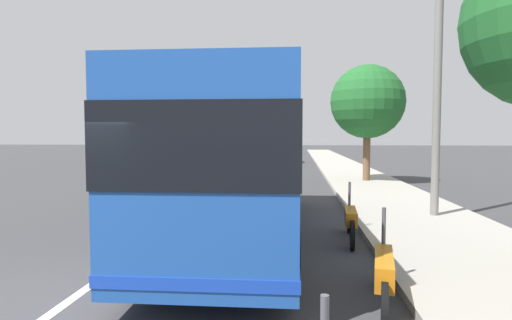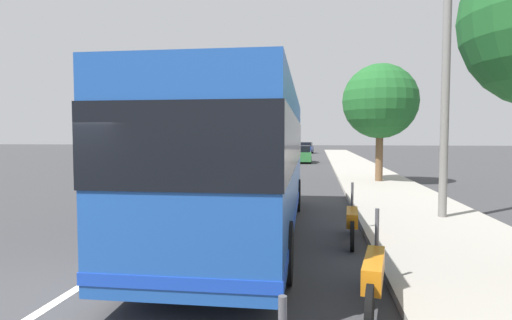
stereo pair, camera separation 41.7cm
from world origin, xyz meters
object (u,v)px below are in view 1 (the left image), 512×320
car_side_street (205,164)px  car_oncoming (286,154)px  motorcycle_mid_row (384,273)px  coach_bus (242,156)px  utility_pole (437,80)px  car_behind_bus (289,148)px  motorcycle_nearest_curb (351,220)px  car_ahead_same_lane (226,159)px  roadside_tree_mid_block (367,102)px

car_side_street → car_oncoming: size_ratio=0.90×
car_side_street → motorcycle_mid_row: bearing=16.6°
coach_bus → utility_pole: 5.94m
car_oncoming → car_behind_bus: bearing=-1.5°
car_oncoming → car_behind_bus: car_behind_bus is taller
motorcycle_mid_row → car_behind_bus: 53.00m
motorcycle_nearest_curb → coach_bus: bearing=86.1°
car_oncoming → motorcycle_mid_row: bearing=-177.9°
coach_bus → car_ahead_same_lane: (20.06, 4.02, -1.17)m
car_ahead_same_lane → utility_pole: utility_pole is taller
coach_bus → utility_pole: (2.19, -5.13, 2.02)m
motorcycle_mid_row → utility_pole: bearing=-12.4°
coach_bus → motorcycle_nearest_curb: (-0.36, -2.51, -1.41)m
motorcycle_nearest_curb → car_side_street: bearing=29.0°
motorcycle_mid_row → roadside_tree_mid_block: bearing=2.3°
motorcycle_mid_row → car_ahead_same_lane: bearing=25.9°
utility_pole → car_side_street: bearing=37.7°
car_behind_bus → car_ahead_same_lane: bearing=176.1°
roadside_tree_mid_block → car_side_street: bearing=71.7°
motorcycle_nearest_curb → roadside_tree_mid_block: roadside_tree_mid_block is taller
car_side_street → roadside_tree_mid_block: roadside_tree_mid_block is taller
car_ahead_same_lane → car_oncoming: 8.63m
motorcycle_nearest_curb → utility_pole: size_ratio=0.27×
utility_pole → coach_bus: bearing=113.1°
car_side_street → car_behind_bus: size_ratio=0.92×
motorcycle_mid_row → roadside_tree_mid_block: roadside_tree_mid_block is taller
motorcycle_nearest_curb → motorcycle_mid_row: bearing=-175.8°
car_oncoming → roadside_tree_mid_block: roadside_tree_mid_block is taller
car_ahead_same_lane → motorcycle_mid_row: bearing=14.8°
car_ahead_same_lane → roadside_tree_mid_block: 12.82m
coach_bus → car_behind_bus: bearing=-1.4°
utility_pole → roadside_tree_mid_block: bearing=2.4°
coach_bus → car_side_street: size_ratio=2.43×
roadside_tree_mid_block → coach_bus: bearing=157.3°
car_oncoming → car_ahead_same_lane: bearing=148.6°
motorcycle_mid_row → car_oncoming: (31.56, 2.29, 0.26)m
car_side_street → car_behind_bus: 34.94m
motorcycle_mid_row → car_ahead_same_lane: size_ratio=0.47×
roadside_tree_mid_block → utility_pole: 9.15m
roadside_tree_mid_block → motorcycle_nearest_curb: bearing=169.2°
coach_bus → motorcycle_mid_row: (-3.97, -2.50, -1.40)m
motorcycle_mid_row → utility_pole: size_ratio=0.29×
utility_pole → motorcycle_nearest_curb: bearing=134.2°
motorcycle_nearest_curb → car_behind_bus: 49.40m
coach_bus → car_ahead_same_lane: coach_bus is taller
car_behind_bus → utility_pole: 47.16m
car_oncoming → car_behind_bus: size_ratio=1.02×
motorcycle_mid_row → car_oncoming: car_oncoming is taller
car_behind_bus → car_oncoming: bearing=-175.4°
car_oncoming → roadside_tree_mid_block: (-16.25, -4.54, 3.33)m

